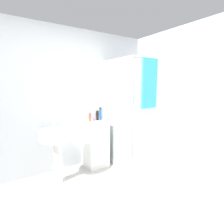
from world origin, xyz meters
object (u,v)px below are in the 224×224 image
(sink, at_px, (57,141))
(shampoo_bottle_blue, at_px, (100,114))
(soap_dispenser, at_px, (90,118))
(shampoo_bottle_tall_black, at_px, (97,115))
(lotion_bottle_white, at_px, (94,117))

(sink, relative_size, shampoo_bottle_blue, 4.02)
(soap_dispenser, bearing_deg, shampoo_bottle_tall_black, 8.30)
(sink, distance_m, shampoo_bottle_blue, 0.94)
(shampoo_bottle_tall_black, bearing_deg, soap_dispenser, -171.70)
(shampoo_bottle_tall_black, xyz_separation_m, lotion_bottle_white, (-0.06, 0.01, -0.03))
(soap_dispenser, xyz_separation_m, lotion_bottle_white, (0.11, 0.03, 0.01))
(sink, distance_m, lotion_bottle_white, 0.85)
(shampoo_bottle_blue, bearing_deg, shampoo_bottle_tall_black, 120.19)
(shampoo_bottle_tall_black, distance_m, lotion_bottle_white, 0.07)
(soap_dispenser, bearing_deg, sink, -163.26)
(shampoo_bottle_tall_black, distance_m, shampoo_bottle_blue, 0.07)
(sink, distance_m, shampoo_bottle_tall_black, 0.91)
(shampoo_bottle_tall_black, bearing_deg, lotion_bottle_white, 172.33)
(sink, relative_size, lotion_bottle_white, 5.69)
(shampoo_bottle_blue, distance_m, lotion_bottle_white, 0.12)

